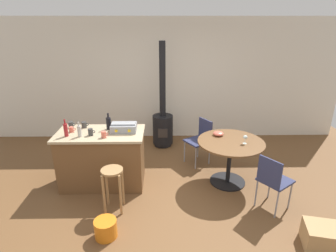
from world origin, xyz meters
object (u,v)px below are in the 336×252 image
Objects in this scene: folding_chair_near at (273,179)px; bottle_1 at (79,131)px; cup_3 at (71,125)px; bottle_2 at (66,130)px; folding_chair_far at (200,138)px; dining_table at (230,151)px; wood_stove at (163,122)px; cup_2 at (84,125)px; cup_4 at (104,135)px; cardboard_box at (325,237)px; plastic_bucket at (106,229)px; toolbox at (124,127)px; cup_1 at (91,132)px; bottle_0 at (109,123)px; cup_0 at (71,129)px; kitchen_island at (102,158)px; wooden_stool at (113,181)px; wine_glass at (245,137)px; serving_bowl at (218,133)px.

folding_chair_near is 3.63× the size of bottle_1.
bottle_2 is at bearing -83.59° from cup_3.
bottle_2 is (-0.21, 0.02, 0.02)m from bottle_1.
bottle_1 is at bearing -156.02° from folding_chair_far.
cup_3 is (-2.64, 0.23, 0.40)m from dining_table.
folding_chair_near is 2.75m from wood_stove.
cup_2 and cup_4 have the same top height.
cardboard_box reaches higher than plastic_bucket.
toolbox is at bearing -112.88° from wood_stove.
dining_table is 0.84m from folding_chair_far.
cup_2 is (-0.19, 0.33, -0.00)m from cup_1.
bottle_0 is 2.53× the size of cup_0.
folding_chair_far is (-0.40, 0.73, -0.08)m from dining_table.
toolbox is 3.14m from cardboard_box.
cardboard_box is (3.10, -1.37, -0.85)m from cup_1.
bottle_0 is 0.59m from cup_0.
bottle_2 is (-3.05, 0.60, 0.53)m from folding_chair_near.
kitchen_island is 1.62× the size of folding_chair_far.
toolbox is 0.52m from cup_1.
cup_4 is (-1.61, -0.93, 0.48)m from folding_chair_far.
cup_0 reaches higher than folding_chair_far.
folding_chair_near is 3.15× the size of bottle_0.
cup_1 is at bearing -162.45° from toolbox.
cup_4 reaches higher than cardboard_box.
cup_4 is at bearing 110.29° from wooden_stool.
wine_glass is at bearing 1.32° from bottle_1.
bottle_0 is at bearing 38.15° from bottle_1.
folding_chair_near is 2.66m from bottle_0.
wine_glass reaches higher than serving_bowl.
cup_1 is (0.34, -0.14, 0.01)m from cup_0.
bottle_1 is at bearing 168.46° from folding_chair_near.
cardboard_box is at bearing -21.08° from bottle_2.
cup_2 is 0.22m from cup_3.
kitchen_island is 2.68m from folding_chair_near.
cup_0 is at bearing 119.49° from plastic_bucket.
bottle_2 is (-0.78, 0.57, 0.57)m from wooden_stool.
serving_bowl is at bearing 5.01° from cup_0.
cup_1 is 0.38m from cup_2.
cup_0 is 3.85m from cardboard_box.
toolbox is (-1.34, -0.68, 0.50)m from folding_chair_far.
cardboard_box is (2.99, -1.48, -0.33)m from kitchen_island.
toolbox is at bearing 149.67° from cardboard_box.
dining_table is 2.27m from cup_1.
wooden_stool is 2.81× the size of bottle_1.
wood_stove is (0.71, 2.23, 0.06)m from wooden_stool.
dining_table is 2.69× the size of toolbox.
cup_2 reaches higher than folding_chair_near.
cardboard_box is (3.51, -1.70, -0.84)m from cup_3.
wooden_stool is 0.30× the size of wood_stove.
bottle_0 is (-1.60, -0.58, 0.53)m from folding_chair_far.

